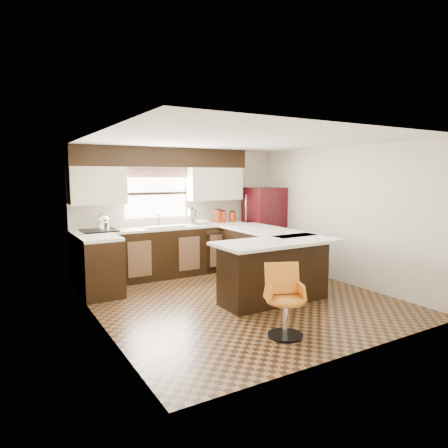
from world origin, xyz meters
TOP-DOWN VIEW (x-y plane):
  - floor at (0.00, 0.00)m, footprint 4.40×4.40m
  - ceiling at (0.00, 0.00)m, footprint 4.40×4.40m
  - wall_back at (0.00, 2.20)m, footprint 4.40×0.00m
  - wall_front at (0.00, -2.20)m, footprint 4.40×0.00m
  - wall_left at (-2.10, 0.00)m, footprint 0.00×4.40m
  - wall_right at (2.10, 0.00)m, footprint 0.00×4.40m
  - base_cab_back at (-0.45, 1.90)m, footprint 3.30×0.60m
  - base_cab_left at (-1.80, 1.25)m, footprint 0.60×0.70m
  - counter_back at (-0.45, 1.90)m, footprint 3.30×0.60m
  - counter_left at (-1.80, 1.25)m, footprint 0.60×0.70m
  - soffit at (-0.40, 2.03)m, footprint 3.40×0.35m
  - upper_cab_left at (-1.62, 2.03)m, footprint 0.94×0.35m
  - upper_cab_right at (0.68, 2.03)m, footprint 1.14×0.35m
  - window_pane at (-0.50, 2.18)m, footprint 1.20×0.02m
  - valance at (-0.50, 2.14)m, footprint 1.30×0.06m
  - sink at (-0.50, 1.88)m, footprint 0.75×0.45m
  - dishwasher at (0.55, 1.61)m, footprint 0.58×0.03m
  - cooktop at (-1.65, 1.88)m, footprint 0.58×0.50m
  - peninsula_long at (0.90, 0.62)m, footprint 0.60×1.95m
  - peninsula_return at (0.38, -0.35)m, footprint 1.65×0.60m
  - counter_pen_long at (0.95, 0.62)m, footprint 0.84×1.95m
  - counter_pen_return at (0.35, -0.44)m, footprint 1.89×0.84m
  - refrigerator at (1.73, 1.76)m, footprint 0.70×0.67m
  - bar_chair at (-0.32, -1.47)m, footprint 0.60×0.60m
  - kettle at (-1.59, 1.88)m, footprint 0.21×0.21m
  - percolator at (0.12, 1.90)m, footprint 0.15×0.15m
  - mixing_bowl at (0.29, 1.90)m, footprint 0.35×0.35m
  - canister_large at (0.70, 1.92)m, footprint 0.14×0.14m
  - canister_med at (0.81, 1.92)m, footprint 0.14×0.14m
  - canister_small at (1.04, 1.92)m, footprint 0.14×0.14m

SIDE VIEW (x-z plane):
  - floor at x=0.00m, z-range 0.00..0.00m
  - bar_chair at x=-0.32m, z-range 0.00..0.86m
  - dishwasher at x=0.55m, z-range 0.04..0.82m
  - base_cab_back at x=-0.45m, z-range 0.00..0.90m
  - base_cab_left at x=-1.80m, z-range 0.00..0.90m
  - peninsula_long at x=0.90m, z-range 0.00..0.90m
  - peninsula_return at x=0.38m, z-range 0.00..0.90m
  - refrigerator at x=1.73m, z-range 0.00..1.64m
  - counter_back at x=-0.45m, z-range 0.90..0.94m
  - counter_left at x=-1.80m, z-range 0.90..0.94m
  - counter_pen_long at x=0.95m, z-range 0.90..0.94m
  - counter_pen_return at x=0.35m, z-range 0.90..0.94m
  - cooktop at x=-1.65m, z-range 0.94..0.97m
  - sink at x=-0.50m, z-range 0.95..0.98m
  - mixing_bowl at x=0.29m, z-range 0.95..1.02m
  - canister_small at x=1.04m, z-range 0.95..1.14m
  - canister_med at x=0.81m, z-range 0.95..1.17m
  - canister_large at x=0.70m, z-range 0.95..1.20m
  - percolator at x=0.12m, z-range 0.95..1.25m
  - kettle at x=-1.59m, z-range 0.97..1.26m
  - wall_back at x=0.00m, z-range -1.00..3.40m
  - wall_front at x=0.00m, z-range -1.00..3.40m
  - wall_left at x=-2.10m, z-range -1.00..3.40m
  - wall_right at x=2.10m, z-range -1.00..3.40m
  - window_pane at x=-0.50m, z-range 1.10..2.00m
  - upper_cab_left at x=-1.62m, z-range 1.40..2.04m
  - upper_cab_right at x=0.68m, z-range 1.40..2.04m
  - valance at x=-0.50m, z-range 1.85..2.03m
  - soffit at x=-0.40m, z-range 2.04..2.40m
  - ceiling at x=0.00m, z-range 2.40..2.40m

